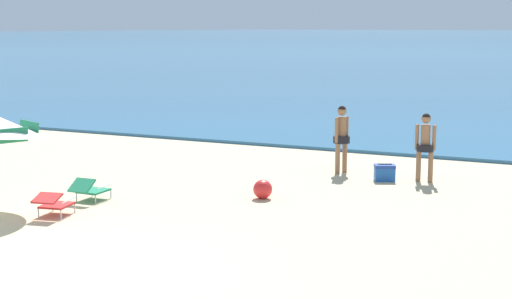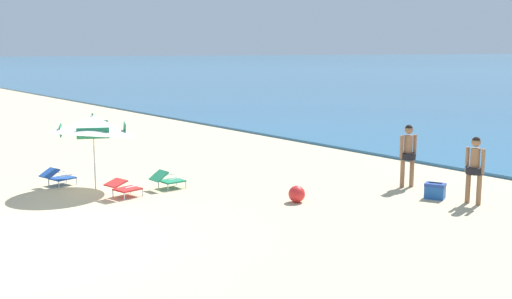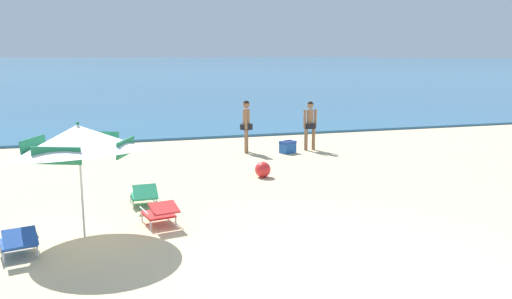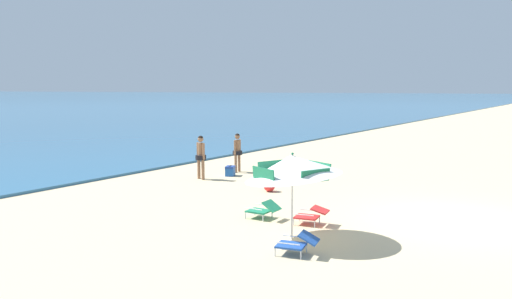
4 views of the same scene
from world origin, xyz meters
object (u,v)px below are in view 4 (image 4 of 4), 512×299
(person_standing_near_shore, at_px, (237,150))
(lounge_chair_facing_sea, at_px, (297,243))
(cooler_box, at_px, (230,171))
(beach_ball, at_px, (269,186))
(lounge_chair_beside_umbrella, at_px, (263,209))
(person_standing_beside, at_px, (201,154))
(beach_umbrella_striped_main, at_px, (292,166))
(lounge_chair_under_umbrella, at_px, (311,214))

(person_standing_near_shore, bearing_deg, lounge_chair_facing_sea, -137.72)
(cooler_box, relative_size, beach_ball, 1.42)
(lounge_chair_beside_umbrella, xyz_separation_m, person_standing_beside, (3.81, 5.38, 0.73))
(lounge_chair_beside_umbrella, xyz_separation_m, lounge_chair_facing_sea, (-2.16, -2.26, 0.00))
(lounge_chair_facing_sea, xyz_separation_m, cooler_box, (7.26, 7.14, -0.07))
(beach_umbrella_striped_main, relative_size, person_standing_beside, 1.79)
(beach_umbrella_striped_main, xyz_separation_m, beach_ball, (4.44, 3.41, -1.55))
(lounge_chair_under_umbrella, xyz_separation_m, cooler_box, (4.92, 6.27, -0.08))
(lounge_chair_under_umbrella, distance_m, beach_ball, 4.44)
(lounge_chair_facing_sea, relative_size, beach_ball, 2.34)
(beach_umbrella_striped_main, height_order, cooler_box, beach_umbrella_striped_main)
(lounge_chair_beside_umbrella, xyz_separation_m, person_standing_near_shore, (6.01, 5.17, 0.70))
(lounge_chair_facing_sea, height_order, beach_ball, lounge_chair_facing_sea)
(person_standing_beside, height_order, beach_ball, person_standing_beside)
(lounge_chair_beside_umbrella, bearing_deg, lounge_chair_facing_sea, -133.78)
(person_standing_beside, bearing_deg, lounge_chair_facing_sea, -128.05)
(lounge_chair_under_umbrella, distance_m, lounge_chair_beside_umbrella, 1.40)
(lounge_chair_under_umbrella, relative_size, lounge_chair_facing_sea, 0.96)
(beach_umbrella_striped_main, relative_size, person_standing_near_shore, 1.86)
(lounge_chair_beside_umbrella, relative_size, cooler_box, 1.54)
(lounge_chair_beside_umbrella, height_order, person_standing_near_shore, person_standing_near_shore)
(lounge_chair_under_umbrella, relative_size, person_standing_beside, 0.55)
(lounge_chair_facing_sea, height_order, person_standing_near_shore, person_standing_near_shore)
(lounge_chair_under_umbrella, distance_m, cooler_box, 7.97)
(beach_umbrella_striped_main, height_order, person_standing_beside, beach_umbrella_striped_main)
(lounge_chair_beside_umbrella, distance_m, beach_ball, 3.74)
(beach_umbrella_striped_main, xyz_separation_m, cooler_box, (6.29, 6.46, -1.55))
(lounge_chair_facing_sea, distance_m, beach_ball, 6.79)
(beach_umbrella_striped_main, bearing_deg, lounge_chair_under_umbrella, 7.76)
(cooler_box, bearing_deg, lounge_chair_beside_umbrella, -136.23)
(beach_umbrella_striped_main, distance_m, lounge_chair_facing_sea, 1.90)
(person_standing_beside, relative_size, cooler_box, 2.92)
(cooler_box, bearing_deg, person_standing_beside, 159.22)
(lounge_chair_facing_sea, bearing_deg, lounge_chair_under_umbrella, 20.36)
(lounge_chair_beside_umbrella, bearing_deg, person_standing_near_shore, 40.72)
(lounge_chair_facing_sea, xyz_separation_m, beach_ball, (5.42, 4.09, -0.06))
(beach_umbrella_striped_main, relative_size, beach_ball, 7.38)
(lounge_chair_beside_umbrella, height_order, person_standing_beside, person_standing_beside)
(lounge_chair_under_umbrella, distance_m, person_standing_beside, 7.71)
(lounge_chair_facing_sea, relative_size, person_standing_near_shore, 0.59)
(person_standing_beside, bearing_deg, lounge_chair_beside_umbrella, -125.34)
(lounge_chair_facing_sea, bearing_deg, beach_umbrella_striped_main, 35.07)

